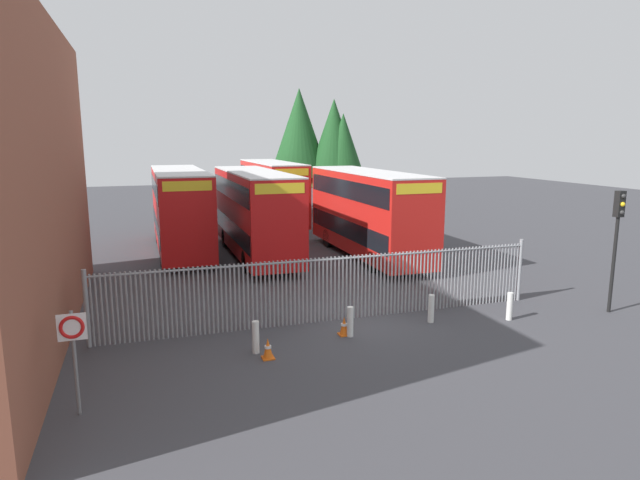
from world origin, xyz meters
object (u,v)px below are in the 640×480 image
object	(u,v)px
traffic_cone_mid_forecourt	(268,349)
speed_limit_sign_post	(73,339)
double_decker_bus_behind_fence_right	(180,207)
bollard_far_right	(510,306)
traffic_cone_by_gate	(344,326)
double_decker_bus_near_gate	(368,210)
double_decker_bus_behind_fence_left	(255,210)
bollard_center_front	(350,322)
bollard_near_left	(256,337)
double_decker_bus_far_back	(272,190)
traffic_light_kerbside	(617,229)
bollard_near_right	(431,309)

from	to	relation	value
traffic_cone_mid_forecourt	speed_limit_sign_post	distance (m)	5.23
double_decker_bus_behind_fence_right	bollard_far_right	bearing A→B (deg)	-57.34
traffic_cone_by_gate	traffic_cone_mid_forecourt	bearing A→B (deg)	-158.31
double_decker_bus_behind_fence_right	traffic_cone_by_gate	distance (m)	15.31
double_decker_bus_near_gate	double_decker_bus_behind_fence_left	size ratio (longest dim) A/B	1.00
double_decker_bus_behind_fence_left	double_decker_bus_behind_fence_right	size ratio (longest dim) A/B	1.00
double_decker_bus_near_gate	traffic_cone_by_gate	bearing A→B (deg)	-116.67
double_decker_bus_behind_fence_right	bollard_center_front	size ratio (longest dim) A/B	11.38
traffic_cone_by_gate	speed_limit_sign_post	distance (m)	8.03
bollard_near_left	traffic_cone_by_gate	xyz separation A→B (m)	(2.91, 0.56, -0.19)
double_decker_bus_near_gate	double_decker_bus_far_back	world-z (taller)	same
double_decker_bus_far_back	speed_limit_sign_post	bearing A→B (deg)	-112.35
double_decker_bus_far_back	bollard_center_front	bearing A→B (deg)	-97.43
double_decker_bus_behind_fence_left	bollard_near_left	xyz separation A→B (m)	(-2.63, -12.80, -1.95)
double_decker_bus_near_gate	bollard_center_front	world-z (taller)	double_decker_bus_near_gate
bollard_near_left	traffic_cone_mid_forecourt	xyz separation A→B (m)	(0.24, -0.50, -0.19)
double_decker_bus_behind_fence_right	double_decker_bus_near_gate	bearing A→B (deg)	-25.12
double_decker_bus_far_back	speed_limit_sign_post	size ratio (longest dim) A/B	4.50
bollard_far_right	traffic_cone_by_gate	world-z (taller)	bollard_far_right
double_decker_bus_behind_fence_right	speed_limit_sign_post	world-z (taller)	double_decker_bus_behind_fence_right
traffic_light_kerbside	bollard_near_left	bearing A→B (deg)	178.87
double_decker_bus_far_back	traffic_cone_mid_forecourt	xyz separation A→B (m)	(-5.79, -23.75, -2.13)
double_decker_bus_behind_fence_right	bollard_near_left	world-z (taller)	double_decker_bus_behind_fence_right
traffic_cone_by_gate	traffic_light_kerbside	bearing A→B (deg)	-4.77
double_decker_bus_behind_fence_right	bollard_near_left	xyz separation A→B (m)	(0.92, -15.23, -1.95)
double_decker_bus_far_back	traffic_light_kerbside	bearing A→B (deg)	-74.29
bollard_near_left	speed_limit_sign_post	bearing A→B (deg)	-153.16
bollard_far_right	traffic_cone_by_gate	size ratio (longest dim) A/B	1.61
traffic_cone_by_gate	traffic_cone_mid_forecourt	size ratio (longest dim) A/B	1.00
traffic_cone_mid_forecourt	traffic_light_kerbside	size ratio (longest dim) A/B	0.14
double_decker_bus_near_gate	traffic_cone_by_gate	distance (m)	11.85
double_decker_bus_behind_fence_left	bollard_center_front	distance (m)	12.56
double_decker_bus_behind_fence_left	traffic_cone_mid_forecourt	world-z (taller)	double_decker_bus_behind_fence_left
bollard_center_front	speed_limit_sign_post	size ratio (longest dim) A/B	0.40
double_decker_bus_behind_fence_right	bollard_center_front	distance (m)	15.47
double_decker_bus_behind_fence_right	traffic_light_kerbside	distance (m)	20.58
double_decker_bus_behind_fence_left	traffic_light_kerbside	distance (m)	16.45
double_decker_bus_far_back	bollard_near_left	bearing A→B (deg)	-104.54
double_decker_bus_far_back	double_decker_bus_near_gate	bearing A→B (deg)	-80.21
traffic_light_kerbside	traffic_cone_mid_forecourt	bearing A→B (deg)	-178.84
double_decker_bus_near_gate	bollard_near_left	bearing A→B (deg)	-126.57
double_decker_bus_far_back	bollard_near_right	size ratio (longest dim) A/B	11.38
traffic_cone_by_gate	bollard_far_right	bearing A→B (deg)	-3.92
traffic_cone_mid_forecourt	speed_limit_sign_post	bearing A→B (deg)	-159.51
bollard_far_right	traffic_light_kerbside	distance (m)	4.66
traffic_cone_by_gate	double_decker_bus_behind_fence_right	bearing A→B (deg)	104.64
double_decker_bus_behind_fence_left	double_decker_bus_behind_fence_right	distance (m)	4.30
bollard_near_right	bollard_center_front	bearing A→B (deg)	-172.97
double_decker_bus_near_gate	double_decker_bus_behind_fence_right	distance (m)	10.01
bollard_far_right	traffic_cone_mid_forecourt	xyz separation A→B (m)	(-8.50, -0.66, -0.19)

